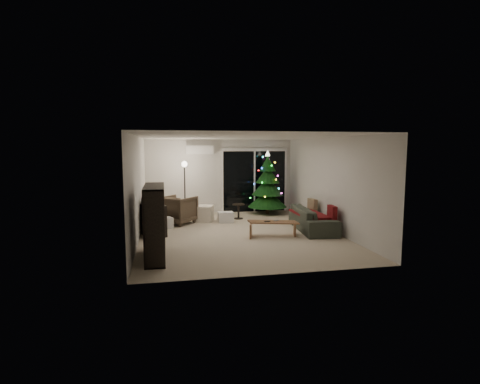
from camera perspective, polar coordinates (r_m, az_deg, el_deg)
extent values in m
plane|color=beige|center=(9.82, -0.23, -6.31)|extent=(6.50, 6.50, 0.00)
plane|color=white|center=(9.57, -0.24, 8.43)|extent=(6.50, 6.50, 0.00)
cube|color=silver|center=(12.80, -3.05, 2.41)|extent=(5.00, 0.02, 2.50)
cube|color=silver|center=(6.48, 5.34, -1.91)|extent=(5.00, 0.02, 2.50)
cube|color=silver|center=(9.46, -15.27, 0.62)|extent=(0.02, 6.50, 2.50)
cube|color=silver|center=(10.39, 13.43, 1.21)|extent=(0.02, 6.50, 2.50)
cube|color=black|center=(13.03, 2.20, 1.61)|extent=(2.20, 0.02, 2.10)
cube|color=white|center=(12.57, -6.17, 6.41)|extent=(0.90, 0.22, 0.28)
cube|color=#3F3833|center=(13.67, 1.67, -2.79)|extent=(2.60, 1.00, 0.10)
cube|color=white|center=(13.98, 1.31, -0.30)|extent=(2.20, 0.06, 1.00)
cube|color=black|center=(10.00, -13.52, -3.95)|extent=(0.86, 1.35, 0.79)
cube|color=black|center=(9.92, -13.59, -1.22)|extent=(0.40, 0.48, 0.17)
imported|color=brown|center=(11.14, -9.44, -2.68)|extent=(1.25, 1.25, 0.82)
cube|color=white|center=(11.42, -5.51, -3.27)|extent=(0.67, 0.67, 0.47)
cube|color=silver|center=(10.58, -11.45, -4.66)|extent=(0.51, 0.45, 0.30)
cube|color=silver|center=(11.21, -2.19, -3.85)|extent=(0.45, 0.34, 0.31)
cylinder|color=black|center=(11.75, -0.23, -2.96)|extent=(0.49, 0.49, 0.47)
cylinder|color=black|center=(11.83, -8.40, 0.14)|extent=(0.28, 0.28, 1.74)
imported|color=#3B4237|center=(10.34, 11.02, -4.03)|extent=(1.02, 2.18, 0.62)
cube|color=#660C09|center=(10.27, 10.52, -3.30)|extent=(0.66, 1.52, 0.05)
cube|color=#8B7B5B|center=(10.98, 10.97, -2.08)|extent=(0.16, 0.41, 0.41)
cube|color=#660C09|center=(9.81, 13.86, -3.21)|extent=(0.15, 0.41, 0.41)
cube|color=black|center=(9.41, 4.18, -4.47)|extent=(0.15, 0.05, 0.02)
cube|color=slate|center=(9.52, 5.55, -4.34)|extent=(0.15, 0.09, 0.02)
cone|color=#0D3610|center=(12.57, 4.21, 1.46)|extent=(1.63, 1.63, 2.12)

